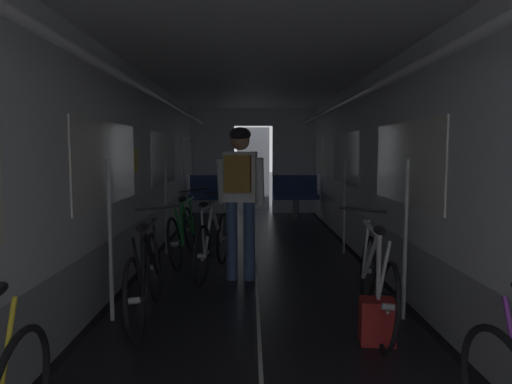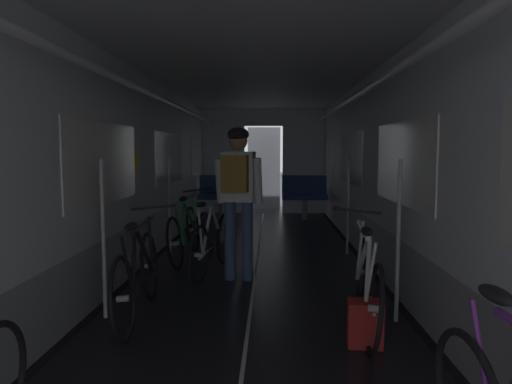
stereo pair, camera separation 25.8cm
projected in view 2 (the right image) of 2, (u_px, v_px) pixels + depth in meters
name	position (u px, v px, depth m)	size (l,w,h in m)	color
train_car_shell	(255.00, 131.00, 5.36)	(3.14, 12.34, 2.57)	black
bench_seat_far_left	(221.00, 193.00, 9.95)	(0.98, 0.51, 0.95)	gray
bench_seat_far_right	(304.00, 193.00, 9.89)	(0.98, 0.51, 0.95)	gray
bicycle_white	(367.00, 282.00, 3.81)	(0.44, 1.69, 0.95)	black
bicycle_black	(138.00, 275.00, 4.04)	(0.44, 1.69, 0.95)	black
bicycle_green	(185.00, 232.00, 6.16)	(0.44, 1.69, 0.96)	black
person_cyclist_aisle	(238.00, 186.00, 5.15)	(0.55, 0.42, 1.73)	#384C75
bicycle_silver_in_aisle	(213.00, 242.00, 5.49)	(0.46, 1.67, 0.94)	black
backpack_on_floor	(365.00, 323.00, 3.48)	(0.26, 0.20, 0.34)	maroon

